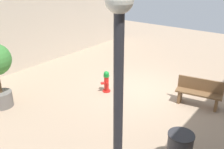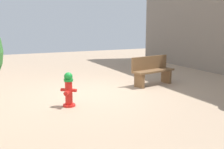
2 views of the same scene
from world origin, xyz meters
The scene contains 5 objects.
ground_plane centered at (0.00, 0.00, 0.00)m, with size 23.40×23.40×0.00m, color tan.
fire_hydrant centered at (1.06, 0.93, 0.43)m, with size 0.37×0.36×0.85m.
bench_near centered at (-2.13, -0.24, 0.49)m, with size 1.59×0.72×0.95m.
street_lamp centered at (-2.65, 5.21, 2.62)m, with size 0.36×0.36×4.26m.
trash_bin centered at (-2.81, 2.90, 0.43)m, with size 0.63×0.63×0.86m.
Camera 1 is at (-4.50, 7.72, 4.42)m, focal length 40.16 mm.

